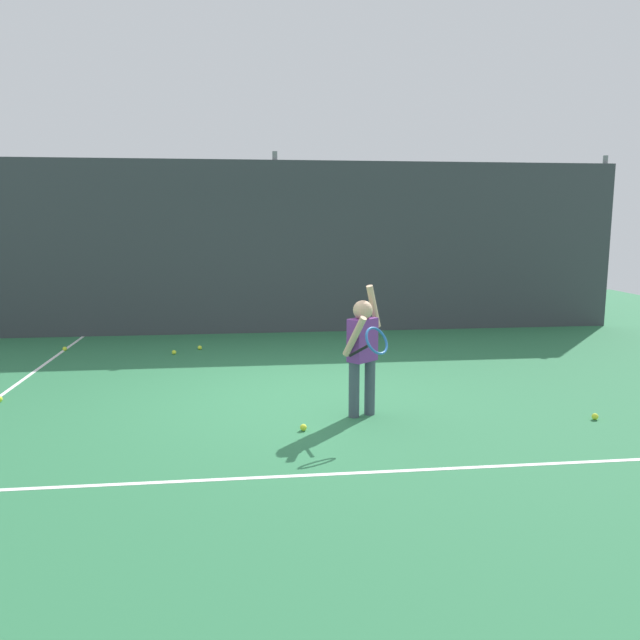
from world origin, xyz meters
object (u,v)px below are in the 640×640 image
Objects in this scene: tennis_player at (363,347)px; tennis_ball_0 at (65,349)px; tennis_ball_3 at (595,417)px; tennis_ball_1 at (200,348)px; tennis_ball_4 at (303,427)px; tennis_ball_2 at (174,352)px.

tennis_player reaches higher than tennis_ball_0.
tennis_player reaches higher than tennis_ball_3.
tennis_ball_1 is 4.15m from tennis_ball_4.
tennis_ball_3 is at bearing -0.26° from tennis_ball_4.
tennis_ball_4 is (1.63, -3.65, 0.00)m from tennis_ball_2.
tennis_ball_0 is 2.08m from tennis_ball_1.
tennis_player reaches higher than tennis_ball_1.
tennis_ball_0 is 5.29m from tennis_ball_4.
tennis_player is 4.11m from tennis_ball_1.
tennis_ball_2 is (-2.27, 3.27, -0.69)m from tennis_player.
tennis_ball_0 and tennis_ball_4 have the same top height.
tennis_ball_0 and tennis_ball_1 have the same top height.
tennis_ball_3 is (2.33, -0.39, -0.69)m from tennis_player.
tennis_ball_1 is (-1.91, 3.57, -0.69)m from tennis_player.
tennis_ball_4 is at bearing -72.24° from tennis_ball_1.
tennis_player is at bearing 170.38° from tennis_ball_3.
tennis_ball_3 is at bearing -48.88° from tennis_player.
tennis_ball_1 and tennis_ball_4 have the same top height.
tennis_ball_1 and tennis_ball_2 have the same top height.
tennis_player is 20.46× the size of tennis_ball_0.
tennis_ball_0 is at bearing 146.86° from tennis_ball_3.
tennis_ball_2 is 4.00m from tennis_ball_4.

